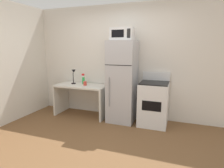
% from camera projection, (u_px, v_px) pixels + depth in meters
% --- Properties ---
extents(ground_plane, '(12.00, 12.00, 0.00)m').
position_uv_depth(ground_plane, '(91.00, 147.00, 3.13)').
color(ground_plane, brown).
extents(wall_back_white, '(5.00, 0.10, 2.60)m').
position_uv_depth(wall_back_white, '(122.00, 62.00, 4.45)').
color(wall_back_white, silver).
rests_on(wall_back_white, ground).
extents(desk, '(1.25, 0.61, 0.75)m').
position_uv_depth(desk, '(82.00, 94.00, 4.56)').
color(desk, silver).
rests_on(desk, ground).
extents(desk_lamp, '(0.14, 0.12, 0.35)m').
position_uv_depth(desk_lamp, '(74.00, 74.00, 4.59)').
color(desk_lamp, black).
rests_on(desk_lamp, desk).
extents(spray_bottle, '(0.06, 0.06, 0.25)m').
position_uv_depth(spray_bottle, '(83.00, 80.00, 4.65)').
color(spray_bottle, green).
rests_on(spray_bottle, desk).
extents(coffee_mug, '(0.08, 0.08, 0.09)m').
position_uv_depth(coffee_mug, '(85.00, 83.00, 4.44)').
color(coffee_mug, '#D83F33').
rests_on(coffee_mug, desk).
extents(refrigerator, '(0.58, 0.63, 1.78)m').
position_uv_depth(refrigerator, '(122.00, 82.00, 4.15)').
color(refrigerator, '#B7B7BC').
rests_on(refrigerator, ground).
extents(microwave, '(0.46, 0.35, 0.26)m').
position_uv_depth(microwave, '(122.00, 34.00, 3.93)').
color(microwave, silver).
rests_on(microwave, refrigerator).
extents(oven_range, '(0.59, 0.61, 1.10)m').
position_uv_depth(oven_range, '(154.00, 103.00, 4.00)').
color(oven_range, white).
rests_on(oven_range, ground).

